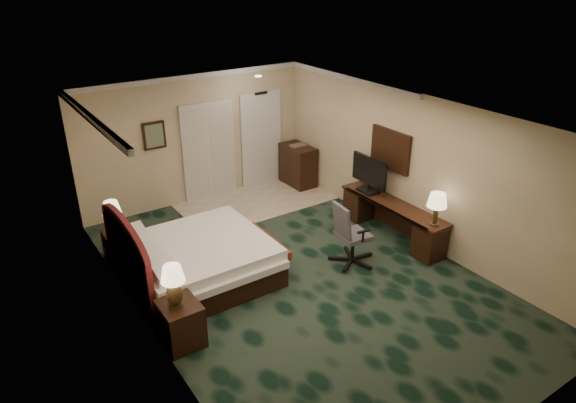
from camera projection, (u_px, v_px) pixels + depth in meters
floor at (299, 277)px, 8.42m from camera, size 5.00×7.50×0.00m
ceiling at (301, 117)px, 7.28m from camera, size 5.00×7.50×0.00m
wall_back at (196, 139)px, 10.66m from camera, size 5.00×0.00×2.70m
wall_front at (520, 338)px, 5.04m from camera, size 5.00×0.00×2.70m
wall_left at (141, 249)px, 6.58m from camera, size 0.00×7.50×2.70m
wall_right at (415, 169)px, 9.11m from camera, size 0.00×7.50×2.70m
crown_molding at (301, 120)px, 7.30m from camera, size 5.00×7.50×0.10m
tile_patch at (256, 202)px, 11.05m from camera, size 3.20×1.70×0.01m
headboard at (128, 258)px, 7.64m from camera, size 0.12×2.00×1.40m
entry_door at (261, 140)px, 11.55m from camera, size 1.02×0.06×2.18m
closet_doors at (209, 151)px, 10.89m from camera, size 1.20×0.06×2.10m
wall_art at (154, 135)px, 10.07m from camera, size 0.45×0.06×0.55m
wall_mirror at (390, 150)px, 9.46m from camera, size 0.05×0.95×0.75m
bed at (200, 261)px, 8.24m from camera, size 2.10×1.95×0.67m
nightstand_near at (181, 323)px, 6.86m from camera, size 0.50×0.57×0.63m
nightstand_far at (118, 246)px, 8.81m from camera, size 0.44×0.50×0.54m
lamp_near at (174, 286)px, 6.59m from camera, size 0.40×0.40×0.60m
lamp_far at (113, 218)px, 8.52m from camera, size 0.33×0.33×0.59m
bed_bench at (261, 250)px, 8.78m from camera, size 0.46×1.26×0.42m
desk at (392, 220)px, 9.54m from camera, size 0.50×2.34×0.68m
tv at (369, 175)px, 9.73m from camera, size 0.10×0.90×0.70m
desk_lamp at (436, 209)px, 8.52m from camera, size 0.36×0.36×0.59m
desk_chair at (354, 233)px, 8.62m from camera, size 0.72×0.68×1.13m
minibar at (298, 165)px, 11.74m from camera, size 0.49×0.88×0.93m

